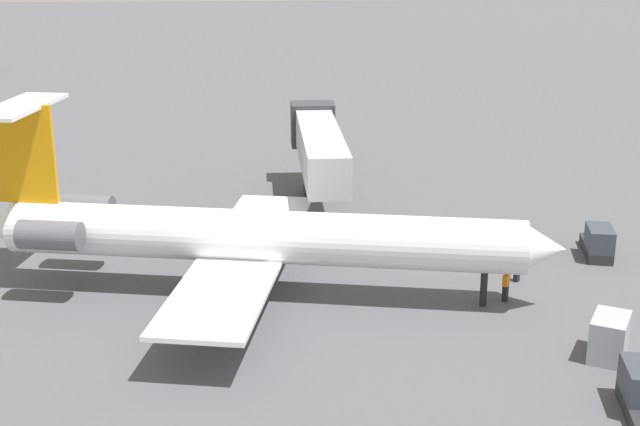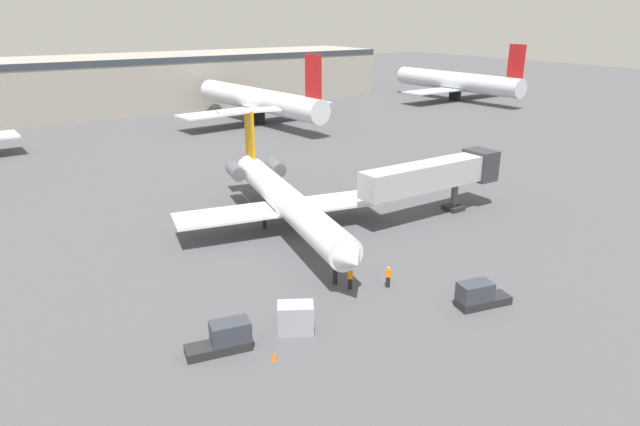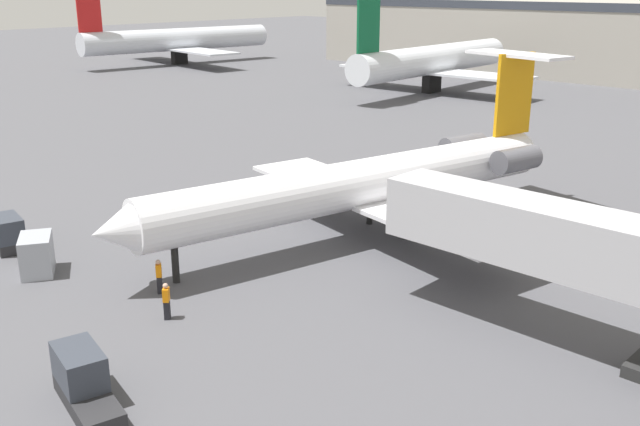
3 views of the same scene
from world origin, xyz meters
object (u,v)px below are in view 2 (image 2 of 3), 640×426
at_px(ground_crew_loader, 388,277).
at_px(parked_airliner_east_mid, 457,82).
at_px(ground_crew_marshaller, 350,278).
at_px(baggage_tug_lead, 479,296).
at_px(regional_jet, 283,197).
at_px(baggage_tug_trailing, 225,338).
at_px(parked_airliner_centre, 259,100).
at_px(jet_bridge, 439,174).
at_px(traffic_cone_near, 274,356).
at_px(cargo_container_uld, 296,318).

bearing_deg(ground_crew_loader, parked_airliner_east_mid, 40.39).
distance_m(ground_crew_marshaller, baggage_tug_lead, 9.35).
height_order(regional_jet, parked_airliner_east_mid, parked_airliner_east_mid).
relative_size(ground_crew_marshaller, baggage_tug_lead, 0.40).
distance_m(regional_jet, baggage_tug_trailing, 20.68).
xyz_separation_m(ground_crew_marshaller, parked_airliner_centre, (26.07, 63.70, 3.56)).
bearing_deg(ground_crew_loader, baggage_tug_trailing, -176.28).
height_order(ground_crew_marshaller, parked_airliner_east_mid, parked_airliner_east_mid).
distance_m(jet_bridge, parked_airliner_east_mid, 83.79).
relative_size(traffic_cone_near, parked_airliner_centre, 0.01).
relative_size(regional_jet, baggage_tug_lead, 7.31).
distance_m(regional_jet, baggage_tug_lead, 21.09).
bearing_deg(cargo_container_uld, ground_crew_loader, 9.00).
distance_m(regional_jet, cargo_container_uld, 18.45).
height_order(jet_bridge, baggage_tug_trailing, jet_bridge).
height_order(ground_crew_loader, parked_airliner_east_mid, parked_airliner_east_mid).
bearing_deg(parked_airliner_centre, ground_crew_loader, -109.86).
bearing_deg(ground_crew_loader, cargo_container_uld, -171.00).
xyz_separation_m(ground_crew_loader, parked_airliner_east_mid, (77.14, 65.64, 3.58)).
height_order(regional_jet, cargo_container_uld, regional_jet).
relative_size(ground_crew_loader, parked_airliner_centre, 0.04).
bearing_deg(cargo_container_uld, parked_airliner_east_mid, 37.88).
relative_size(jet_bridge, parked_airliner_centre, 0.44).
distance_m(ground_crew_loader, baggage_tug_lead, 6.75).
height_order(baggage_tug_trailing, cargo_container_uld, cargo_container_uld).
distance_m(ground_crew_loader, baggage_tug_trailing, 13.87).
relative_size(jet_bridge, ground_crew_loader, 9.87).
bearing_deg(baggage_tug_trailing, jet_bridge, 20.28).
relative_size(ground_crew_marshaller, traffic_cone_near, 3.07).
distance_m(cargo_container_uld, traffic_cone_near, 3.51).
bearing_deg(jet_bridge, cargo_container_uld, -155.03).
bearing_deg(cargo_container_uld, traffic_cone_near, -143.63).
bearing_deg(baggage_tug_trailing, regional_jet, 49.59).
height_order(regional_jet, baggage_tug_lead, regional_jet).
relative_size(ground_crew_loader, baggage_tug_trailing, 0.40).
relative_size(baggage_tug_trailing, traffic_cone_near, 7.64).
relative_size(baggage_tug_trailing, parked_airliner_centre, 0.11).
xyz_separation_m(baggage_tug_lead, parked_airliner_centre, (20.15, 70.93, 3.58)).
relative_size(traffic_cone_near, parked_airliner_east_mid, 0.02).
xyz_separation_m(regional_jet, baggage_tug_lead, (3.89, -20.58, -2.48)).
height_order(regional_jet, ground_crew_loader, regional_jet).
bearing_deg(ground_crew_loader, regional_jet, 92.04).
height_order(ground_crew_loader, baggage_tug_trailing, baggage_tug_trailing).
height_order(ground_crew_marshaller, traffic_cone_near, ground_crew_marshaller).
relative_size(cargo_container_uld, traffic_cone_near, 5.05).
height_order(traffic_cone_near, parked_airliner_centre, parked_airliner_centre).
distance_m(traffic_cone_near, parked_airliner_centre, 77.26).
distance_m(regional_jet, traffic_cone_near, 21.67).
height_order(ground_crew_marshaller, parked_airliner_centre, parked_airliner_centre).
xyz_separation_m(regional_jet, baggage_tug_trailing, (-13.31, -15.63, -2.48)).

